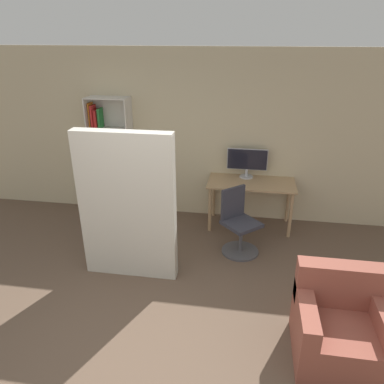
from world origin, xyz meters
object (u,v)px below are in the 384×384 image
Objects in this scene: monitor at (247,161)px; bookshelf at (108,160)px; armchair at (341,326)px; office_chair at (239,227)px; mattress_near at (128,207)px.

bookshelf reaches higher than monitor.
monitor is at bearing 110.26° from armchair.
monitor is at bearing 86.82° from office_chair.
mattress_near reaches higher than armchair.
office_chair reaches higher than armchair.
bookshelf is 2.31× the size of armchair.
monitor is 0.74× the size of armchair.
monitor reaches higher than armchair.
bookshelf is 4.27m from armchair.
monitor is 1.18m from office_chair.
mattress_near is at bearing -62.40° from bookshelf.
office_chair is at bearing -93.18° from monitor.
monitor is at bearing 0.28° from bookshelf.
mattress_near is at bearing 158.41° from armchair.
office_chair is (-0.05, -0.98, -0.65)m from monitor.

